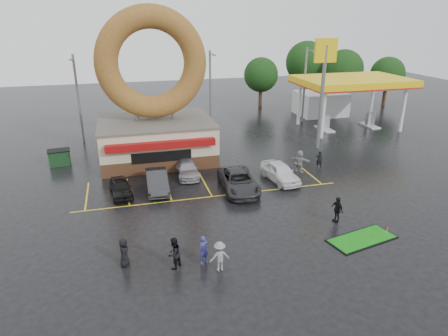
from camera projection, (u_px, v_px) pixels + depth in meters
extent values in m
plane|color=black|center=(224.00, 218.00, 26.52)|extent=(120.00, 120.00, 0.00)
cube|color=#472B19|center=(157.00, 152.00, 37.30)|extent=(10.00, 8.00, 1.20)
cube|color=beige|center=(156.00, 134.00, 36.67)|extent=(10.00, 8.00, 2.30)
cube|color=#59544C|center=(155.00, 121.00, 36.22)|extent=(10.20, 8.20, 0.20)
cube|color=maroon|center=(161.00, 145.00, 32.71)|extent=(9.00, 0.60, 0.60)
cylinder|color=slate|center=(137.00, 114.00, 35.59)|extent=(0.30, 0.30, 1.20)
cylinder|color=slate|center=(173.00, 112.00, 36.36)|extent=(0.30, 0.30, 1.20)
torus|color=brown|center=(152.00, 63.00, 34.39)|extent=(9.60, 2.00, 9.60)
cylinder|color=silver|center=(323.00, 116.00, 42.74)|extent=(0.40, 0.40, 5.00)
cylinder|color=silver|center=(403.00, 110.00, 45.14)|extent=(0.40, 0.40, 5.00)
cylinder|color=silver|center=(299.00, 104.00, 48.15)|extent=(0.40, 0.40, 5.00)
cylinder|color=silver|center=(372.00, 100.00, 50.55)|extent=(0.40, 0.40, 5.00)
cube|color=silver|center=(352.00, 83.00, 45.65)|extent=(12.00, 8.00, 0.50)
cube|color=yellow|center=(353.00, 81.00, 45.55)|extent=(12.30, 8.30, 0.70)
cube|color=#99999E|center=(325.00, 122.00, 46.50)|extent=(0.90, 0.60, 1.60)
cube|color=#99999E|center=(370.00, 119.00, 47.94)|extent=(0.90, 0.60, 1.60)
cube|color=silver|center=(320.00, 103.00, 53.31)|extent=(6.00, 5.00, 3.00)
cylinder|color=slate|center=(322.00, 99.00, 38.65)|extent=(0.36, 0.36, 10.00)
cube|color=yellow|center=(326.00, 50.00, 37.04)|extent=(2.20, 0.30, 2.20)
cylinder|color=slate|center=(79.00, 100.00, 40.53)|extent=(0.24, 0.24, 9.00)
cylinder|color=slate|center=(72.00, 58.00, 38.12)|extent=(0.12, 2.00, 0.12)
cube|color=slate|center=(71.00, 60.00, 37.24)|extent=(0.40, 0.18, 0.12)
cylinder|color=slate|center=(210.00, 92.00, 44.79)|extent=(0.24, 0.24, 9.00)
cylinder|color=slate|center=(212.00, 54.00, 42.38)|extent=(0.12, 2.00, 0.12)
cube|color=slate|center=(214.00, 55.00, 41.50)|extent=(0.40, 0.18, 0.12)
cylinder|color=slate|center=(304.00, 86.00, 48.57)|extent=(0.24, 0.24, 9.00)
cylinder|color=slate|center=(311.00, 51.00, 46.16)|extent=(0.12, 2.00, 0.12)
cube|color=slate|center=(315.00, 52.00, 45.27)|extent=(0.40, 0.18, 0.12)
cylinder|color=#332114|center=(341.00, 95.00, 59.28)|extent=(0.50, 0.50, 2.88)
sphere|color=black|center=(344.00, 69.00, 57.93)|extent=(5.60, 5.60, 5.60)
cylinder|color=#332114|center=(384.00, 97.00, 58.98)|extent=(0.50, 0.50, 2.52)
sphere|color=black|center=(387.00, 74.00, 57.80)|extent=(4.90, 4.90, 4.90)
cylinder|color=#332114|center=(305.00, 90.00, 61.87)|extent=(0.50, 0.50, 3.24)
sphere|color=black|center=(307.00, 62.00, 60.34)|extent=(6.30, 6.30, 6.30)
cylinder|color=#332114|center=(260.00, 98.00, 58.27)|extent=(0.50, 0.50, 2.52)
sphere|color=black|center=(261.00, 75.00, 57.09)|extent=(4.90, 4.90, 4.90)
imported|color=black|center=(121.00, 188.00, 29.57)|extent=(1.86, 3.74, 1.22)
imported|color=#2C2C2E|center=(157.00, 181.00, 30.43)|extent=(1.69, 4.53, 1.48)
imported|color=#9E9DA2|center=(187.00, 169.00, 33.26)|extent=(1.90, 4.27, 1.22)
imported|color=#303032|center=(238.00, 181.00, 30.38)|extent=(2.85, 5.59, 1.51)
imported|color=white|center=(280.00, 172.00, 32.14)|extent=(2.28, 4.59, 1.50)
imported|color=navy|center=(204.00, 250.00, 21.42)|extent=(0.70, 0.60, 1.62)
imported|color=black|center=(174.00, 253.00, 20.97)|extent=(1.09, 1.08, 1.77)
imported|color=gray|center=(220.00, 256.00, 20.78)|extent=(1.12, 0.69, 1.68)
imported|color=black|center=(124.00, 252.00, 21.21)|extent=(0.60, 0.85, 1.62)
imported|color=black|center=(337.00, 209.00, 25.73)|extent=(0.60, 1.08, 1.74)
imported|color=#949497|center=(300.00, 161.00, 33.83)|extent=(1.73, 1.65, 1.96)
imported|color=black|center=(319.00, 159.00, 34.94)|extent=(0.65, 0.53, 1.54)
cube|color=#173E1E|center=(60.00, 158.00, 35.66)|extent=(1.94, 1.43, 1.30)
cube|color=black|center=(362.00, 239.00, 23.96)|extent=(4.53, 2.69, 0.05)
cube|color=#157E15|center=(362.00, 238.00, 23.95)|extent=(4.30, 2.46, 0.03)
cylinder|color=silver|center=(387.00, 230.00, 24.37)|extent=(0.02, 0.02, 0.48)
cube|color=red|center=(388.00, 228.00, 24.31)|extent=(0.14, 0.01, 0.10)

